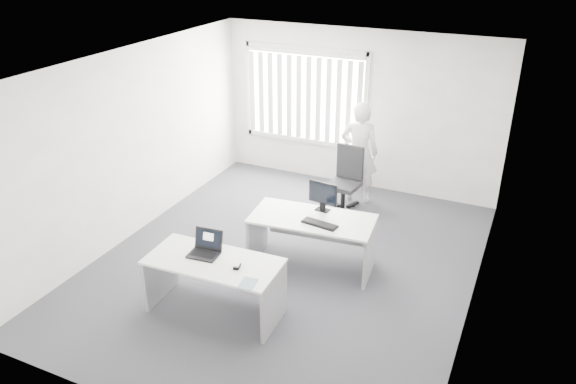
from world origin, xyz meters
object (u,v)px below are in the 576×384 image
at_px(desk_far, 312,231).
at_px(person, 359,153).
at_px(monitor, 323,196).
at_px(desk_near, 214,275).
at_px(laptop, 203,246).
at_px(office_chair, 345,192).

relative_size(desk_far, person, 0.99).
bearing_deg(monitor, desk_near, -106.37).
height_order(person, monitor, person).
bearing_deg(laptop, monitor, 56.64).
xyz_separation_m(office_chair, monitor, (0.20, -1.53, 0.63)).
relative_size(desk_far, laptop, 4.80).
distance_m(desk_near, desk_far, 1.59).
xyz_separation_m(desk_far, office_chair, (-0.16, 1.79, -0.20)).
bearing_deg(monitor, desk_far, -93.08).
relative_size(desk_far, office_chair, 1.57).
xyz_separation_m(desk_near, person, (0.58, 3.71, 0.35)).
bearing_deg(desk_near, person, 78.85).
distance_m(desk_far, person, 2.29).
xyz_separation_m(desk_near, laptop, (-0.16, 0.04, 0.34)).
height_order(office_chair, laptop, office_chair).
bearing_deg(office_chair, desk_near, -93.33).
relative_size(desk_far, monitor, 4.10).
height_order(desk_far, person, person).
bearing_deg(monitor, person, 100.37).
bearing_deg(laptop, desk_far, 53.70).
relative_size(desk_near, laptop, 4.53).
distance_m(desk_near, person, 3.77).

